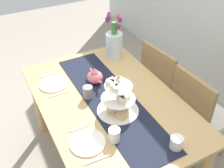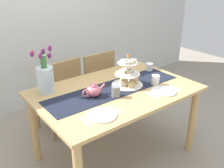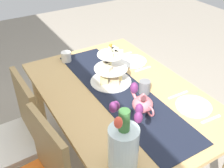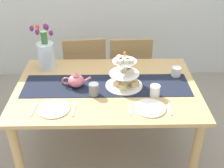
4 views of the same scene
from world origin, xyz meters
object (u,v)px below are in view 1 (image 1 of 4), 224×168
chair_right (197,113)px  cream_jug (176,143)px  knife_right (97,160)px  tulip_vase (114,43)px  teapot (95,77)px  knife_left (59,94)px  dining_table (109,110)px  fork_right (79,128)px  mug_white_text (114,135)px  dinner_plate_left (53,84)px  tiered_cake_stand (118,101)px  dinner_plate_right (88,143)px  chair_left (164,83)px  mug_grey (88,92)px  fork_left (48,75)px

chair_right → cream_jug: chair_right is taller
cream_jug → knife_right: bearing=-106.7°
chair_right → tulip_vase: (-0.78, -0.39, 0.40)m
teapot → knife_left: (0.01, -0.31, -0.06)m
dining_table → chair_right: chair_right is taller
fork_right → mug_white_text: (0.20, 0.16, 0.04)m
dinner_plate_left → knife_left: bearing=0.0°
tiered_cake_stand → fork_right: size_ratio=2.03×
dining_table → tiered_cake_stand: bearing=0.2°
chair_right → cream_jug: bearing=-57.6°
teapot → mug_white_text: bearing=-13.8°
dining_table → teapot: (-0.25, 0.00, 0.17)m
dining_table → dinner_plate_right: (0.31, -0.31, 0.11)m
chair_left → dinner_plate_left: bearing=-98.2°
tiered_cake_stand → teapot: size_ratio=1.28×
chair_left → fork_right: (0.40, -1.03, 0.25)m
dinner_plate_left → mug_white_text: mug_white_text is taller
chair_left → mug_grey: size_ratio=9.58×
dining_table → tulip_vase: tulip_vase is taller
dinner_plate_right → knife_right: 0.15m
knife_right → tulip_vase: bearing=147.1°
teapot → fork_left: 0.42m
chair_right → mug_grey: bearing=-111.8°
tulip_vase → fork_left: bearing=-89.2°
cream_jug → fork_right: 0.64m
tiered_cake_stand → knife_left: (-0.38, -0.31, -0.10)m
cream_jug → knife_right: (-0.14, -0.47, -0.04)m
chair_right → dinner_plate_left: size_ratio=3.96×
fork_left → mug_white_text: bearing=10.1°
tiered_cake_stand → tulip_vase: 0.76m
chair_right → knife_right: chair_right is taller
dining_table → fork_left: size_ratio=9.86×
chair_left → fork_left: size_ratio=6.07×
knife_left → fork_right: (0.40, 0.00, 0.00)m
chair_right → knife_left: size_ratio=5.35×
chair_left → tulip_vase: (-0.30, -0.39, 0.40)m
knife_right → mug_grey: 0.59m
dining_table → tulip_vase: bearing=148.2°
chair_left → dinner_plate_right: bearing=-62.2°
dining_table → tulip_vase: size_ratio=3.31×
tiered_cake_stand → dinner_plate_right: (0.17, -0.31, -0.10)m
knife_left → mug_grey: bearing=53.4°
tulip_vase → dinner_plate_right: (0.85, -0.64, -0.14)m
mug_white_text → fork_right: bearing=-141.6°
chair_right → dinner_plate_left: 1.23m
dining_table → teapot: teapot is taller
tiered_cake_stand → knife_right: tiered_cake_stand is taller
dining_table → mug_grey: (-0.10, -0.13, 0.16)m
teapot → cream_jug: bearing=10.5°
dinner_plate_right → knife_right: bearing=0.0°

